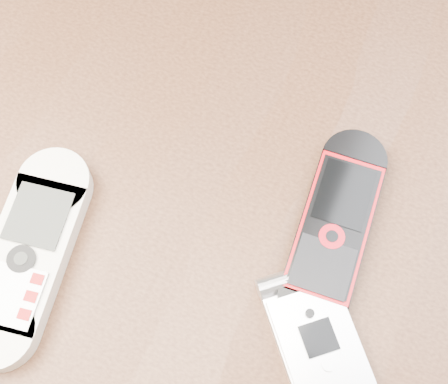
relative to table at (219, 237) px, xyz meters
The scene contains 5 objects.
ground 0.64m from the table, ahead, with size 4.00×4.00×0.00m, color #472B19.
table is the anchor object (origin of this frame).
nokia_white 0.19m from the table, 136.71° to the right, with size 0.06×0.17×0.02m, color silver.
nokia_black_red 0.15m from the table, ahead, with size 0.05×0.17×0.02m, color black.
motorola_razr 0.18m from the table, 35.35° to the right, with size 0.06×0.11×0.02m, color silver.
Camera 1 is at (0.08, -0.17, 1.20)m, focal length 50.00 mm.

